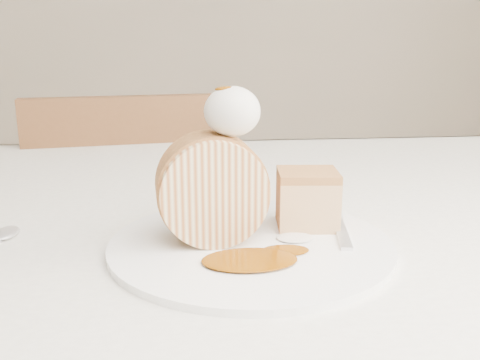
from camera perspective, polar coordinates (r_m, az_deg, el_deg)
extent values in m
cube|color=silver|center=(0.70, -4.45, -4.13)|extent=(1.40, 0.90, 0.04)
cube|color=silver|center=(1.16, -4.92, -2.67)|extent=(1.40, 0.01, 0.28)
cylinder|color=brown|center=(1.35, 23.42, -12.96)|extent=(0.06, 0.06, 0.71)
cube|color=brown|center=(1.40, -11.81, -8.56)|extent=(0.45, 0.45, 0.04)
cube|color=brown|center=(1.16, -11.96, -1.63)|extent=(0.40, 0.10, 0.42)
cylinder|color=brown|center=(1.66, -5.67, -12.61)|extent=(0.03, 0.03, 0.39)
cylinder|color=brown|center=(1.66, -17.79, -13.43)|extent=(0.03, 0.03, 0.39)
cylinder|color=white|center=(0.55, 1.15, -6.88)|extent=(0.31, 0.31, 0.01)
cylinder|color=beige|center=(0.54, -2.99, -1.01)|extent=(0.11, 0.07, 0.11)
cube|color=#B57944|center=(0.59, 7.18, -2.37)|extent=(0.07, 0.06, 0.05)
ellipsoid|color=silver|center=(0.52, -0.84, 7.33)|extent=(0.06, 0.06, 0.05)
ellipsoid|color=#6F3804|center=(0.52, -1.18, 10.34)|extent=(0.03, 0.02, 0.01)
cube|color=silver|center=(0.59, 10.63, -5.04)|extent=(0.05, 0.17, 0.00)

